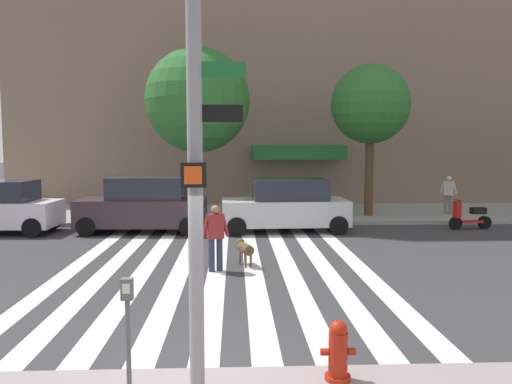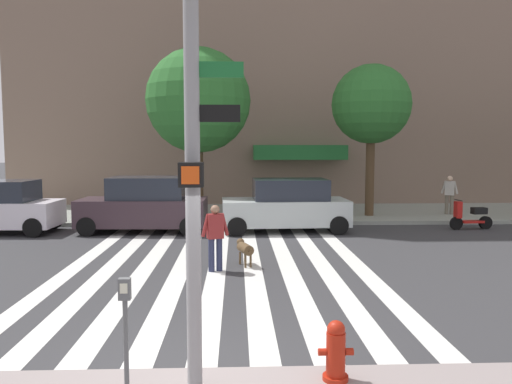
% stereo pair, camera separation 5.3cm
% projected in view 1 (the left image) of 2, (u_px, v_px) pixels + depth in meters
% --- Properties ---
extents(ground_plane, '(160.00, 160.00, 0.00)m').
position_uv_depth(ground_plane, '(212.00, 265.00, 13.09)').
color(ground_plane, '#353538').
extents(sidewalk_far, '(80.00, 6.00, 0.15)m').
position_uv_depth(sidewalk_far, '(222.00, 214.00, 22.44)').
color(sidewalk_far, gray).
rests_on(sidewalk_far, ground_plane).
extents(crosswalk_stripes, '(7.65, 12.21, 0.01)m').
position_uv_depth(crosswalk_stripes, '(218.00, 265.00, 13.09)').
color(crosswalk_stripes, silver).
rests_on(crosswalk_stripes, ground_plane).
extents(traffic_light_pole, '(0.74, 0.46, 5.80)m').
position_uv_depth(traffic_light_pole, '(195.00, 107.00, 5.81)').
color(traffic_light_pole, gray).
rests_on(traffic_light_pole, sidewalk_near).
extents(fire_hydrant, '(0.44, 0.32, 0.76)m').
position_uv_depth(fire_hydrant, '(338.00, 351.00, 6.33)').
color(fire_hydrant, '#A81F0F').
rests_on(fire_hydrant, sidewalk_near).
extents(parking_meter_curbside, '(0.14, 0.11, 1.36)m').
position_uv_depth(parking_meter_curbside, '(128.00, 318.00, 6.05)').
color(parking_meter_curbside, '#515456').
rests_on(parking_meter_curbside, sidewalk_near).
extents(parked_car_behind_first, '(4.50, 2.03, 1.97)m').
position_uv_depth(parked_car_behind_first, '(144.00, 205.00, 18.01)').
color(parked_car_behind_first, '#382830').
rests_on(parked_car_behind_first, ground_plane).
extents(parked_car_third_in_line, '(4.54, 2.16, 1.88)m').
position_uv_depth(parked_car_third_in_line, '(286.00, 206.00, 18.23)').
color(parked_car_third_in_line, '#B7C1BE').
rests_on(parked_car_third_in_line, ground_plane).
extents(parked_scooter, '(1.63, 0.51, 1.11)m').
position_uv_depth(parked_scooter, '(470.00, 216.00, 18.64)').
color(parked_scooter, black).
rests_on(parked_scooter, ground_plane).
extents(street_tree_nearest, '(4.25, 4.25, 6.88)m').
position_uv_depth(street_tree_nearest, '(198.00, 101.00, 20.57)').
color(street_tree_nearest, '#4C3823').
rests_on(street_tree_nearest, sidewalk_far).
extents(street_tree_middle, '(3.27, 3.27, 6.27)m').
position_uv_depth(street_tree_middle, '(370.00, 105.00, 20.94)').
color(street_tree_middle, '#4C3823').
rests_on(street_tree_middle, sidewalk_far).
extents(pedestrian_dog_walker, '(0.70, 0.35, 1.64)m').
position_uv_depth(pedestrian_dog_walker, '(215.00, 234.00, 12.37)').
color(pedestrian_dog_walker, '#282D4C').
rests_on(pedestrian_dog_walker, ground_plane).
extents(dog_on_leash, '(0.46, 0.99, 0.65)m').
position_uv_depth(dog_on_leash, '(245.00, 248.00, 13.02)').
color(dog_on_leash, brown).
rests_on(dog_on_leash, ground_plane).
extents(pedestrian_bystander, '(0.67, 0.40, 1.64)m').
position_uv_depth(pedestrian_bystander, '(449.00, 193.00, 21.63)').
color(pedestrian_bystander, '#6B6051').
rests_on(pedestrian_bystander, sidewalk_far).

